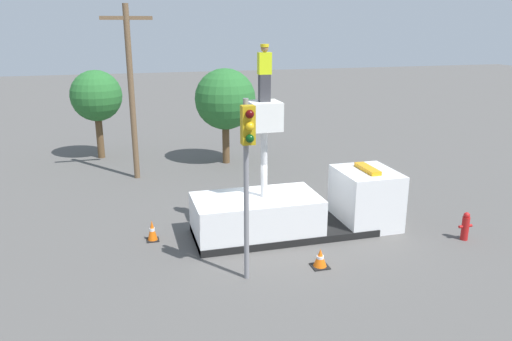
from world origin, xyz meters
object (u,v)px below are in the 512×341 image
at_px(fire_hydrant, 465,226).
at_px(utility_pole, 131,87).
at_px(traffic_cone_curbside, 320,258).
at_px(tree_left_bg, 96,96).
at_px(tree_right_bg, 225,100).
at_px(bucket_truck, 298,209).
at_px(traffic_light_pole, 247,156).
at_px(worker, 264,73).
at_px(traffic_cone_rear, 152,231).

xyz_separation_m(fire_hydrant, utility_pole, (-10.14, 10.02, 3.71)).
xyz_separation_m(fire_hydrant, traffic_cone_curbside, (-5.36, -0.52, -0.20)).
distance_m(tree_left_bg, tree_right_bg, 6.81).
relative_size(bucket_truck, traffic_light_pole, 1.39).
distance_m(bucket_truck, traffic_cone_curbside, 2.68).
relative_size(fire_hydrant, tree_left_bg, 0.21).
xyz_separation_m(traffic_light_pole, utility_pole, (-2.53, 10.75, 0.58)).
bearing_deg(tree_left_bg, fire_hydrant, -50.32).
bearing_deg(tree_left_bg, traffic_light_pole, -74.31).
height_order(fire_hydrant, tree_right_bg, tree_right_bg).
bearing_deg(traffic_light_pole, traffic_cone_curbside, 5.29).
bearing_deg(traffic_cone_curbside, tree_left_bg, 113.61).
relative_size(traffic_cone_curbside, tree_left_bg, 0.12).
distance_m(traffic_cone_curbside, utility_pole, 12.22).
distance_m(worker, tree_left_bg, 13.50).
relative_size(bucket_truck, utility_pole, 0.92).
height_order(traffic_light_pole, utility_pole, utility_pole).
bearing_deg(traffic_cone_curbside, fire_hydrant, 5.55).
height_order(bucket_truck, traffic_cone_curbside, bucket_truck).
xyz_separation_m(tree_right_bg, utility_pole, (-4.55, -1.43, 0.92)).
relative_size(traffic_light_pole, fire_hydrant, 5.27).
relative_size(worker, tree_right_bg, 0.36).
bearing_deg(tree_left_bg, worker, -65.70).
distance_m(worker, fire_hydrant, 8.30).
relative_size(tree_right_bg, utility_pole, 0.62).
bearing_deg(traffic_light_pole, fire_hydrant, 5.47).
bearing_deg(utility_pole, fire_hydrant, -44.67).
bearing_deg(tree_right_bg, worker, -94.47).
bearing_deg(tree_right_bg, traffic_cone_curbside, -88.89).
distance_m(traffic_cone_rear, utility_pole, 8.27).
height_order(bucket_truck, traffic_light_pole, traffic_light_pole).
bearing_deg(utility_pole, traffic_cone_rear, -88.72).
distance_m(traffic_light_pole, utility_pole, 11.06).
bearing_deg(tree_right_bg, fire_hydrant, -63.98).
bearing_deg(traffic_cone_rear, worker, -9.52).
height_order(traffic_cone_curbside, tree_left_bg, tree_left_bg).
distance_m(traffic_cone_rear, tree_right_bg, 10.21).
distance_m(traffic_light_pole, traffic_cone_curbside, 4.02).
bearing_deg(traffic_light_pole, utility_pole, 103.25).
bearing_deg(bucket_truck, utility_pole, 122.33).
distance_m(fire_hydrant, utility_pole, 14.73).
bearing_deg(traffic_cone_curbside, utility_pole, 114.38).
relative_size(fire_hydrant, traffic_cone_curbside, 1.69).
bearing_deg(traffic_light_pole, worker, 65.51).
distance_m(worker, traffic_cone_rear, 6.30).
relative_size(worker, fire_hydrant, 1.81).
height_order(fire_hydrant, utility_pole, utility_pole).
height_order(bucket_truck, tree_left_bg, tree_left_bg).
distance_m(traffic_cone_rear, traffic_cone_curbside, 5.63).
xyz_separation_m(bucket_truck, fire_hydrant, (5.12, -2.09, -0.38)).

